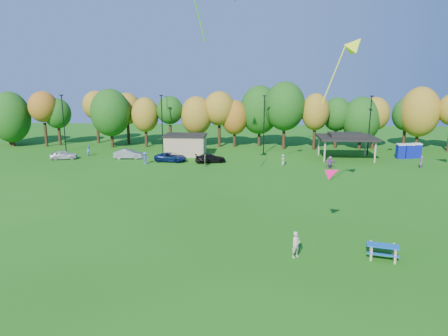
# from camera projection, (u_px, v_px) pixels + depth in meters

# --- Properties ---
(ground) EXTENTS (160.00, 160.00, 0.00)m
(ground) POSITION_uv_depth(u_px,v_px,m) (247.00, 277.00, 23.97)
(ground) COLOR #19600F
(ground) RESTS_ON ground
(tree_line) EXTENTS (93.57, 10.55, 11.15)m
(tree_line) POSITION_uv_depth(u_px,v_px,m) (245.00, 113.00, 67.01)
(tree_line) COLOR black
(tree_line) RESTS_ON ground
(lamp_posts) EXTENTS (64.50, 0.25, 9.09)m
(lamp_posts) POSITION_uv_depth(u_px,v_px,m) (264.00, 123.00, 61.66)
(lamp_posts) COLOR black
(lamp_posts) RESTS_ON ground
(utility_building) EXTENTS (6.30, 4.30, 3.25)m
(utility_building) POSITION_uv_depth(u_px,v_px,m) (186.00, 145.00, 61.27)
(utility_building) COLOR tan
(utility_building) RESTS_ON ground
(pavilion) EXTENTS (8.20, 6.20, 3.77)m
(pavilion) POSITION_uv_depth(u_px,v_px,m) (347.00, 137.00, 58.29)
(pavilion) COLOR tan
(pavilion) RESTS_ON ground
(porta_potties) EXTENTS (3.75, 1.89, 2.18)m
(porta_potties) POSITION_uv_depth(u_px,v_px,m) (409.00, 151.00, 59.22)
(porta_potties) COLOR #0B1795
(porta_potties) RESTS_ON ground
(picnic_table) EXTENTS (2.36, 2.11, 0.87)m
(picnic_table) POSITION_uv_depth(u_px,v_px,m) (383.00, 250.00, 26.49)
(picnic_table) COLOR tan
(picnic_table) RESTS_ON ground
(kite_flyer) EXTENTS (0.78, 0.74, 1.80)m
(kite_flyer) POSITION_uv_depth(u_px,v_px,m) (296.00, 245.00, 26.42)
(kite_flyer) COLOR beige
(kite_flyer) RESTS_ON ground
(car_a) EXTENTS (4.08, 2.49, 1.30)m
(car_a) POSITION_uv_depth(u_px,v_px,m) (64.00, 155.00, 58.46)
(car_a) COLOR silver
(car_a) RESTS_ON ground
(car_b) EXTENTS (4.31, 1.85, 1.38)m
(car_b) POSITION_uv_depth(u_px,v_px,m) (128.00, 154.00, 58.85)
(car_b) COLOR #929297
(car_b) RESTS_ON ground
(car_c) EXTENTS (4.74, 2.57, 1.26)m
(car_c) POSITION_uv_depth(u_px,v_px,m) (171.00, 157.00, 56.85)
(car_c) COLOR #0D1E4E
(car_c) RESTS_ON ground
(car_d) EXTENTS (4.62, 2.96, 1.25)m
(car_d) POSITION_uv_depth(u_px,v_px,m) (210.00, 158.00, 56.17)
(car_d) COLOR black
(car_d) RESTS_ON ground
(far_person_0) EXTENTS (0.66, 0.73, 1.68)m
(far_person_0) POSITION_uv_depth(u_px,v_px,m) (421.00, 162.00, 52.39)
(far_person_0) COLOR #99489A
(far_person_0) RESTS_ON ground
(far_person_1) EXTENTS (1.65, 0.83, 1.70)m
(far_person_1) POSITION_uv_depth(u_px,v_px,m) (330.00, 162.00, 52.34)
(far_person_1) COLOR purple
(far_person_1) RESTS_ON ground
(far_person_2) EXTENTS (0.72, 0.87, 1.53)m
(far_person_2) POSITION_uv_depth(u_px,v_px,m) (283.00, 160.00, 54.38)
(far_person_2) COLOR #81A470
(far_person_2) RESTS_ON ground
(far_person_3) EXTENTS (0.63, 0.80, 1.59)m
(far_person_3) POSITION_uv_depth(u_px,v_px,m) (89.00, 151.00, 60.90)
(far_person_3) COLOR #56A5BE
(far_person_3) RESTS_ON ground
(far_person_4) EXTENTS (1.24, 1.20, 1.70)m
(far_person_4) POSITION_uv_depth(u_px,v_px,m) (145.00, 158.00, 55.03)
(far_person_4) COLOR #4A5CA4
(far_person_4) RESTS_ON ground
(far_person_5) EXTENTS (0.50, 0.97, 1.60)m
(far_person_5) POSITION_uv_depth(u_px,v_px,m) (205.00, 160.00, 53.97)
(far_person_5) COLOR olive
(far_person_5) RESTS_ON ground
(kite_2) EXTENTS (3.41, 1.67, 5.55)m
(kite_2) POSITION_uv_depth(u_px,v_px,m) (355.00, 45.00, 31.40)
(kite_2) COLOR #DAF419
(kite_6) EXTENTS (1.63, 1.48, 1.34)m
(kite_6) POSITION_uv_depth(u_px,v_px,m) (333.00, 173.00, 28.79)
(kite_6) COLOR #E50C57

